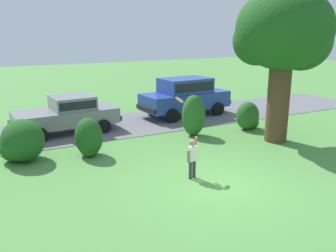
# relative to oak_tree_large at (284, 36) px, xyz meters

# --- Properties ---
(ground_plane) EXTENTS (80.00, 80.00, 0.00)m
(ground_plane) POSITION_rel_oak_tree_large_xyz_m (-4.54, -2.54, -4.05)
(ground_plane) COLOR #518E42
(driveway_strip) EXTENTS (28.00, 4.40, 0.02)m
(driveway_strip) POSITION_rel_oak_tree_large_xyz_m (-4.54, 5.08, -4.04)
(driveway_strip) COLOR slate
(driveway_strip) RESTS_ON ground
(oak_tree_large) EXTENTS (3.88, 3.56, 5.81)m
(oak_tree_large) POSITION_rel_oak_tree_large_xyz_m (0.00, 0.00, 0.00)
(oak_tree_large) COLOR #513823
(oak_tree_large) RESTS_ON ground
(shrub_near_tree) EXTENTS (1.44, 1.64, 1.42)m
(shrub_near_tree) POSITION_rel_oak_tree_large_xyz_m (-9.28, 2.15, -3.40)
(shrub_near_tree) COLOR #1E511C
(shrub_near_tree) RESTS_ON ground
(shrub_centre_left) EXTENTS (0.95, 1.12, 1.35)m
(shrub_centre_left) POSITION_rel_oak_tree_large_xyz_m (-7.16, 1.59, -3.43)
(shrub_centre_left) COLOR #1E511C
(shrub_centre_left) RESTS_ON ground
(shrub_centre) EXTENTS (1.01, 0.88, 1.70)m
(shrub_centre) POSITION_rel_oak_tree_large_xyz_m (-2.63, 2.05, -3.20)
(shrub_centre) COLOR #286023
(shrub_centre) RESTS_ON ground
(shrub_centre_right) EXTENTS (1.16, 0.95, 1.23)m
(shrub_centre_right) POSITION_rel_oak_tree_large_xyz_m (0.02, 1.77, -3.48)
(shrub_centre_right) COLOR #286023
(shrub_centre_right) RESTS_ON ground
(parked_sedan) EXTENTS (4.50, 2.29, 1.56)m
(parked_sedan) POSITION_rel_oak_tree_large_xyz_m (-7.10, 4.97, -3.21)
(parked_sedan) COLOR gray
(parked_sedan) RESTS_ON ground
(parked_suv) EXTENTS (4.83, 2.38, 1.92)m
(parked_suv) POSITION_rel_oak_tree_large_xyz_m (-1.09, 5.38, -2.98)
(parked_suv) COLOR #28429E
(parked_suv) RESTS_ON ground
(child_thrower) EXTENTS (0.44, 0.30, 1.29)m
(child_thrower) POSITION_rel_oak_tree_large_xyz_m (-5.03, -1.78, -3.34)
(child_thrower) COLOR #383842
(child_thrower) RESTS_ON ground
(frisbee) EXTENTS (0.30, 0.27, 0.24)m
(frisbee) POSITION_rel_oak_tree_large_xyz_m (-4.99, -0.91, -1.84)
(frisbee) COLOR orange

